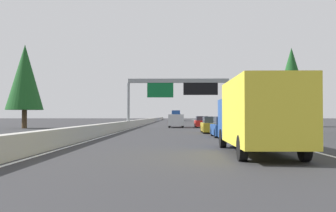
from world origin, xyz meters
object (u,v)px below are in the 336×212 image
Objects in this scene: sign_gantry_overhead at (180,89)px; sedan_far_left at (212,125)px; sedan_mid_center at (225,128)px; minivan_mid_left at (176,120)px; conifer_right_mid at (292,78)px; sedan_near_right at (202,122)px; pickup_far_right at (175,118)px; box_truck_near_center at (258,114)px; conifer_left_near at (25,77)px; bus_distant_a at (176,115)px.

sign_gantry_overhead reaches higher than sedan_far_left.
sign_gantry_overhead reaches higher than sedan_mid_center.
conifer_right_mid reaches higher than minivan_mid_left.
sedan_near_right is (17.11, -0.17, 0.00)m from sedan_far_left.
pickup_far_right is at bearing 2.99° from sedan_mid_center.
box_truck_near_center is 88.52m from pickup_far_right.
sign_gantry_overhead is 55.55m from pickup_far_right.
sedan_mid_center is 0.43× the size of conifer_left_near.
minivan_mid_left is 0.45× the size of conifer_right_mid.
sign_gantry_overhead is 1.24× the size of conifer_left_near.
sedan_far_left is (-17.30, -3.21, -0.27)m from minivan_mid_left.
pickup_far_right is at bearing 4.12° from sedan_near_right.
sign_gantry_overhead is 1.10× the size of bus_distant_a.
minivan_mid_left is 0.43× the size of bus_distant_a.
sedan_mid_center is 0.38× the size of bus_distant_a.
box_truck_near_center is 0.77× the size of conifer_right_mid.
sedan_mid_center is 0.79× the size of pickup_far_right.
conifer_left_near is at bearing 103.96° from minivan_mid_left.
box_truck_near_center is at bearing -177.61° from pickup_far_right.
sign_gantry_overhead is 2.54× the size of minivan_mid_left.
box_truck_near_center reaches higher than sedan_mid_center.
sedan_mid_center is 30.70m from conifer_right_mid.
sign_gantry_overhead is at bearing 4.96° from box_truck_near_center.
conifer_right_mid is at bearing -160.98° from pickup_far_right.
pickup_far_right is (68.82, 3.55, 0.23)m from sedan_far_left.
pickup_far_right is (55.41, 0.81, -3.91)m from sign_gantry_overhead.
sedan_mid_center is at bearing -176.70° from sedan_far_left.
conifer_right_mid is at bearing -73.87° from sedan_near_right.
conifer_left_near is (-4.58, 18.44, 5.27)m from minivan_mid_left.
pickup_far_right reaches higher than minivan_mid_left.
sign_gantry_overhead is 2.88× the size of sedan_far_left.
sign_gantry_overhead is at bearing -179.60° from bus_distant_a.
box_truck_near_center is 37.07m from minivan_mid_left.
box_truck_near_center is 42.74m from conifer_right_mid.
minivan_mid_left is at bearing -179.62° from pickup_far_right.
conifer_right_mid is at bearing -24.79° from sedan_mid_center.
sedan_far_left is at bearing 148.03° from conifer_right_mid.
sedan_near_right is at bearing -38.24° from sign_gantry_overhead.
conifer_left_near is at bearing 103.17° from conifer_right_mid.
sedan_far_left is (19.62, 0.13, -0.93)m from box_truck_near_center.
sign_gantry_overhead is at bearing -179.16° from pickup_far_right.
box_truck_near_center reaches higher than sedan_near_right.
minivan_mid_left is at bearing 6.91° from sign_gantry_overhead.
bus_distant_a is at bearing 2.06° from sedan_far_left.
minivan_mid_left is at bearing 5.17° from box_truck_near_center.
sedan_far_left is (-91.59, -3.29, -1.03)m from bus_distant_a.
sedan_near_right is at bearing 106.13° from conifer_right_mid.
sign_gantry_overhead is at bearing 11.54° from sedan_far_left.
bus_distant_a is 2.05× the size of pickup_far_right.
minivan_mid_left reaches higher than sedan_near_right.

